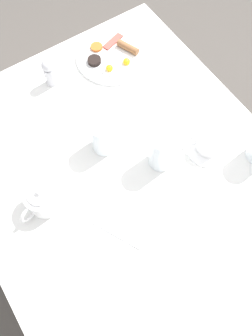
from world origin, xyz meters
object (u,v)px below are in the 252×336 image
Objects in this scene: water_glass_short at (162,151)px; pepper_grinder at (49,72)px; breakfast_plate at (112,57)px; teapot_near at (43,199)px; knife_by_plate at (113,232)px; fork_by_plate at (130,115)px; teacup_with_saucer_left at (209,144)px; water_glass_tall at (103,136)px.

water_glass_short is 0.51m from pepper_grinder.
water_glass_short is (0.10, 0.47, 0.07)m from breakfast_plate.
water_glass_short reaches higher than breakfast_plate.
teapot_near is 0.24m from knife_by_plate.
pepper_grinder is (0.15, -0.49, -0.02)m from water_glass_short.
breakfast_plate reaches higher than fork_by_plate.
teapot_near reaches higher than knife_by_plate.
breakfast_plate is 0.52m from teacup_with_saucer_left.
teapot_near is 0.97× the size of knife_by_plate.
water_glass_tall is at bearing 93.50° from pepper_grinder.
breakfast_plate is 2.42× the size of pepper_grinder.
teacup_with_saucer_left is 1.12× the size of water_glass_tall.
teacup_with_saucer_left is at bearing 144.82° from water_glass_tall.
teapot_near reaches higher than teacup_with_saucer_left.
breakfast_plate is 1.83× the size of water_glass_short.
knife_by_plate is (0.43, 0.07, -0.03)m from teacup_with_saucer_left.
breakfast_plate is 1.81× the size of fork_by_plate.
breakfast_plate is 0.39m from water_glass_tall.
water_glass_tall reaches higher than teapot_near.
breakfast_plate is 0.26m from pepper_grinder.
breakfast_plate is at bearing -108.57° from fork_by_plate.
fork_by_plate is (-0.02, -0.21, -0.07)m from water_glass_short.
fork_by_plate is (-0.14, -0.05, -0.06)m from water_glass_tall.
fork_by_plate is at bearing -131.17° from knife_by_plate.
water_glass_tall is 0.88× the size of water_glass_short.
knife_by_plate is (0.28, 0.32, 0.00)m from fork_by_plate.
water_glass_tall is at bearing 53.67° from breakfast_plate.
water_glass_short reaches higher than pepper_grinder.
teapot_near is 1.59× the size of pepper_grinder.
water_glass_short is 1.32× the size of pepper_grinder.
pepper_grinder is 0.75× the size of fork_by_plate.
pepper_grinder is 0.61× the size of knife_by_plate.
breakfast_plate is 2.09× the size of water_glass_tall.
teapot_near is 1.20× the size of water_glass_short.
water_glass_short reaches higher than fork_by_plate.
knife_by_plate is (0.14, 0.27, -0.06)m from water_glass_tall.
teacup_with_saucer_left is at bearing 96.33° from breakfast_plate.
teacup_with_saucer_left is at bearing 162.74° from water_glass_short.
fork_by_plate is at bearing 71.43° from breakfast_plate.
breakfast_plate is at bearing -122.33° from knife_by_plate.
knife_by_plate is at bearing 62.80° from water_glass_tall.
pepper_grinder is at bearing 42.01° from teapot_near.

